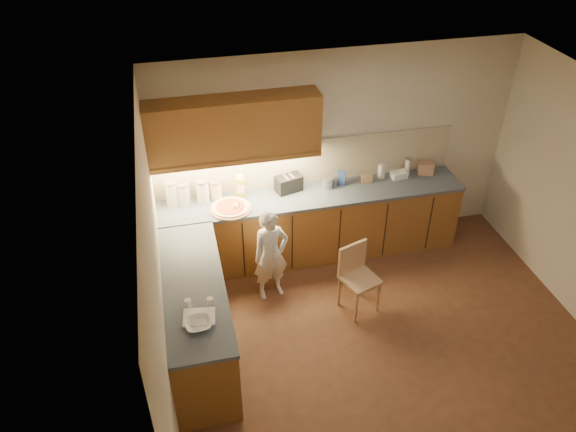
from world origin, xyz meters
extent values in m
plane|color=#522E1C|center=(0.00, 0.00, 0.00)|extent=(4.50, 4.50, 0.00)
cube|color=beige|center=(0.00, 2.00, 1.30)|extent=(4.50, 0.04, 2.60)
cube|color=beige|center=(0.00, -2.00, 1.30)|extent=(4.50, 0.04, 2.60)
cube|color=beige|center=(-2.25, 0.00, 1.30)|extent=(0.04, 4.00, 2.60)
cube|color=white|center=(0.00, 0.00, 2.60)|extent=(4.50, 4.00, 0.04)
cube|color=brown|center=(-0.38, 1.70, 0.44)|extent=(3.75, 0.60, 0.88)
cube|color=brown|center=(-1.95, 0.40, 0.44)|extent=(0.60, 2.00, 0.88)
cube|color=#424E5F|center=(-0.37, 1.70, 0.90)|extent=(3.77, 0.62, 0.04)
cube|color=#424E5F|center=(-1.95, 0.40, 0.90)|extent=(0.62, 2.02, 0.04)
cube|color=black|center=(-1.90, 1.40, 0.44)|extent=(0.02, 0.01, 0.80)
cube|color=black|center=(-1.30, 1.40, 0.44)|extent=(0.02, 0.01, 0.80)
cube|color=black|center=(-0.70, 1.40, 0.44)|extent=(0.02, 0.01, 0.80)
cube|color=black|center=(-0.10, 1.40, 0.44)|extent=(0.02, 0.01, 0.80)
cube|color=black|center=(0.50, 1.40, 0.44)|extent=(0.02, 0.01, 0.80)
cube|color=black|center=(1.10, 1.40, 0.44)|extent=(0.02, 0.01, 0.80)
cube|color=#C3B697|center=(-0.38, 1.99, 1.21)|extent=(3.75, 0.02, 0.58)
cube|color=brown|center=(-1.27, 1.82, 1.85)|extent=(1.95, 0.35, 0.70)
cube|color=brown|center=(-1.27, 1.65, 1.50)|extent=(1.95, 0.02, 0.06)
cylinder|color=tan|center=(-1.40, 1.60, 0.93)|extent=(0.49, 0.49, 0.02)
cylinder|color=beige|center=(-1.40, 1.60, 0.95)|extent=(0.43, 0.43, 0.02)
cylinder|color=red|center=(-1.40, 1.60, 0.96)|extent=(0.34, 0.34, 0.01)
sphere|color=white|center=(-1.34, 1.56, 0.98)|extent=(0.06, 0.06, 0.06)
cylinder|color=white|center=(-1.30, 1.50, 1.01)|extent=(0.04, 0.12, 0.20)
imported|color=white|center=(-1.03, 1.06, 0.58)|extent=(0.47, 0.36, 1.17)
cylinder|color=tan|center=(-0.21, 0.39, 0.21)|extent=(0.03, 0.03, 0.42)
cylinder|color=tan|center=(0.09, 0.49, 0.21)|extent=(0.03, 0.03, 0.42)
cylinder|color=tan|center=(-0.31, 0.69, 0.21)|extent=(0.03, 0.03, 0.42)
cylinder|color=tan|center=(-0.01, 0.79, 0.21)|extent=(0.03, 0.03, 0.42)
cube|color=tan|center=(-0.11, 0.59, 0.44)|extent=(0.47, 0.47, 0.04)
cube|color=tan|center=(-0.17, 0.75, 0.64)|extent=(0.36, 0.15, 0.37)
imported|color=white|center=(-1.95, -0.19, 0.95)|extent=(0.25, 0.25, 0.06)
cylinder|color=beige|center=(-2.05, 1.85, 1.07)|extent=(0.15, 0.15, 0.30)
cylinder|color=tan|center=(-2.05, 1.85, 1.23)|extent=(0.16, 0.16, 0.02)
cylinder|color=white|center=(-1.91, 1.84, 1.05)|extent=(0.15, 0.15, 0.26)
cylinder|color=gray|center=(-1.91, 1.84, 1.19)|extent=(0.16, 0.16, 0.02)
cylinder|color=silver|center=(-1.69, 1.83, 1.06)|extent=(0.15, 0.15, 0.28)
cylinder|color=gray|center=(-1.69, 1.83, 1.21)|extent=(0.16, 0.16, 0.02)
cylinder|color=silver|center=(-1.53, 1.87, 1.03)|extent=(0.14, 0.14, 0.23)
cylinder|color=gray|center=(-1.53, 1.87, 1.16)|extent=(0.15, 0.15, 0.02)
cube|color=gold|center=(-1.24, 1.84, 1.05)|extent=(0.12, 0.10, 0.25)
cube|color=white|center=(-1.24, 1.84, 1.20)|extent=(0.08, 0.07, 0.05)
cube|color=black|center=(-0.64, 1.84, 1.02)|extent=(0.35, 0.25, 0.20)
cube|color=#B5B5BA|center=(-0.68, 1.83, 1.12)|extent=(0.07, 0.14, 0.00)
cube|color=#B5B5BA|center=(-0.60, 1.85, 1.12)|extent=(0.07, 0.14, 0.00)
cylinder|color=#ACABB0|center=(-0.16, 1.82, 0.98)|extent=(0.17, 0.17, 0.13)
cylinder|color=#ACABB0|center=(-0.16, 1.82, 1.05)|extent=(0.18, 0.18, 0.01)
cube|color=#2E4A8A|center=(0.03, 1.83, 1.01)|extent=(0.11, 0.10, 0.19)
cube|color=#A57D59|center=(0.36, 1.82, 0.97)|extent=(0.15, 0.12, 0.09)
cube|color=silver|center=(0.57, 1.86, 1.02)|extent=(0.08, 0.08, 0.19)
cube|color=white|center=(0.79, 1.83, 0.96)|extent=(0.21, 0.15, 0.08)
cylinder|color=silver|center=(0.93, 1.88, 1.03)|extent=(0.07, 0.07, 0.22)
cylinder|color=gray|center=(0.93, 1.88, 1.14)|extent=(0.07, 0.07, 0.01)
cube|color=tan|center=(1.17, 1.85, 1.00)|extent=(0.23, 0.21, 0.15)
cube|color=white|center=(-1.93, -0.08, 0.93)|extent=(0.32, 0.26, 0.02)
cylinder|color=white|center=(-2.02, 0.08, 0.96)|extent=(0.07, 0.07, 0.09)
cylinder|color=silver|center=(-1.81, 0.07, 0.96)|extent=(0.08, 0.08, 0.08)
camera|label=1|loc=(-1.97, -3.83, 4.65)|focal=35.00mm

